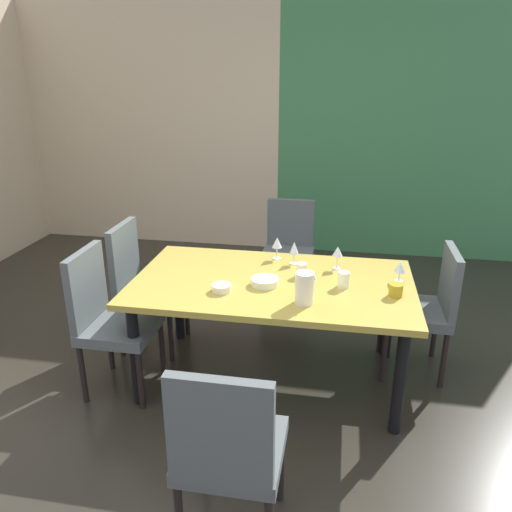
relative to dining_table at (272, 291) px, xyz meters
The scene contains 19 objects.
ground_plane 0.78m from the dining_table, 119.40° to the right, with size 6.29×6.16×0.02m, color #29261E.
back_panel_interior 3.32m from the dining_table, 124.56° to the left, with size 3.02×0.10×2.73m, color beige.
garden_window_panel 3.06m from the dining_table, 63.86° to the left, with size 3.27×0.10×2.73m, color #3E7E4B.
dining_table is the anchor object (origin of this frame).
chair_head_far 1.29m from the dining_table, 91.81° to the left, with size 0.44×0.45×0.90m.
chair_left_far 1.06m from the dining_table, 164.62° to the left, with size 0.45×0.44×0.95m.
chair_head_near 1.29m from the dining_table, 89.87° to the right, with size 0.44×0.44×0.94m.
chair_right_far 1.06m from the dining_table, 15.46° to the left, with size 0.44×0.44×0.90m.
chair_left_near 1.06m from the dining_table, 164.62° to the right, with size 0.45×0.44×0.95m.
wine_glass_corner 0.38m from the dining_table, 71.91° to the left, with size 0.06×0.06×0.16m.
wine_glass_center 0.43m from the dining_table, 93.91° to the left, with size 0.07×0.07×0.16m.
wine_glass_left 0.82m from the dining_table, ahead, with size 0.07×0.07×0.13m.
wine_glass_east 0.52m from the dining_table, 34.86° to the left, with size 0.07×0.07×0.16m.
serving_bowl_west 0.13m from the dining_table, 115.36° to the right, with size 0.17×0.17×0.05m, color #E8EFC8.
serving_bowl_front 0.37m from the dining_table, 142.51° to the right, with size 0.12×0.12×0.04m, color #F1EACB.
cup_south 0.77m from the dining_table, ahead, with size 0.08×0.08×0.08m, color #B2921F.
cup_north 0.46m from the dining_table, ahead, with size 0.07×0.07×0.10m, color white.
cup_near_shelf 0.24m from the dining_table, 30.52° to the left, with size 0.07×0.07×0.09m, color white.
pitcher_right 0.40m from the dining_table, 51.94° to the right, with size 0.12×0.11×0.19m.
Camera 1 is at (0.61, -2.52, 1.99)m, focal length 35.00 mm.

